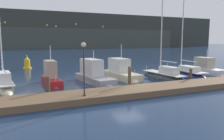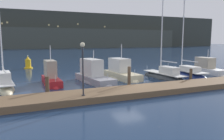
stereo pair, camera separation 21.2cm
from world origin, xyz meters
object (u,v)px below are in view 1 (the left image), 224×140
sailboat_berth_2 (4,86)px  motorboat_berth_8 (206,70)px  motorboat_berth_3 (51,80)px  dock_lamppost (84,60)px  motorboat_berth_4 (94,78)px  sailboat_berth_6 (164,77)px  motorboat_berth_5 (121,75)px  channel_buoy (27,64)px  sailboat_berth_7 (184,74)px

sailboat_berth_2 → motorboat_berth_8: bearing=-0.9°
sailboat_berth_2 → motorboat_berth_3: sailboat_berth_2 is taller
dock_lamppost → motorboat_berth_4: bearing=66.1°
sailboat_berth_2 → sailboat_berth_6: bearing=-5.1°
sailboat_berth_2 → motorboat_berth_5: size_ratio=1.51×
motorboat_berth_4 → sailboat_berth_6: bearing=-7.3°
sailboat_berth_2 → channel_buoy: bearing=79.7°
motorboat_berth_5 → sailboat_berth_7: 7.90m
sailboat_berth_2 → motorboat_berth_5: sailboat_berth_2 is taller
motorboat_berth_8 → motorboat_berth_4: bearing=-179.9°
channel_buoy → dock_lamppost: size_ratio=0.56×
motorboat_berth_4 → sailboat_berth_6: size_ratio=0.68×
motorboat_berth_3 → motorboat_berth_5: size_ratio=0.80×
sailboat_berth_7 → dock_lamppost: sailboat_berth_7 is taller
motorboat_berth_4 → dock_lamppost: size_ratio=1.84×
sailboat_berth_7 → channel_buoy: size_ratio=4.73×
motorboat_berth_4 → channel_buoy: 15.07m
motorboat_berth_4 → channel_buoy: bearing=112.0°
sailboat_berth_2 → motorboat_berth_4: sailboat_berth_2 is taller
motorboat_berth_3 → motorboat_berth_4: (4.07, -0.62, -0.04)m
motorboat_berth_3 → sailboat_berth_7: size_ratio=0.52×
sailboat_berth_6 → channel_buoy: (-13.48, 14.97, 0.58)m
motorboat_berth_5 → motorboat_berth_4: bearing=-165.3°
motorboat_berth_3 → channel_buoy: motorboat_berth_3 is taller
motorboat_berth_3 → channel_buoy: bearing=96.8°
sailboat_berth_6 → channel_buoy: 20.15m
sailboat_berth_2 → motorboat_berth_3: size_ratio=1.90×
motorboat_berth_3 → sailboat_berth_7: bearing=-3.4°
motorboat_berth_5 → sailboat_berth_6: 4.74m
sailboat_berth_2 → channel_buoy: (2.47, 13.55, 0.57)m
sailboat_berth_6 → channel_buoy: bearing=132.0°
motorboat_berth_3 → sailboat_berth_2: bearing=-177.2°
channel_buoy → dock_lamppost: 20.80m
motorboat_berth_3 → sailboat_berth_6: sailboat_berth_6 is taller
motorboat_berth_4 → sailboat_berth_2: bearing=177.0°
motorboat_berth_4 → channel_buoy: (-5.65, 13.97, 0.36)m
sailboat_berth_2 → dock_lamppost: sailboat_berth_2 is taller
motorboat_berth_5 → motorboat_berth_8: bearing=-4.3°
sailboat_berth_2 → channel_buoy: sailboat_berth_2 is taller
sailboat_berth_7 → motorboat_berth_8: size_ratio=1.75×
sailboat_berth_2 → motorboat_berth_4: size_ratio=1.41×
sailboat_berth_2 → sailboat_berth_7: bearing=-2.1°
motorboat_berth_3 → dock_lamppost: 7.66m
sailboat_berth_7 → motorboat_berth_8: bearing=5.0°
motorboat_berth_4 → channel_buoy: size_ratio=3.31×
sailboat_berth_7 → dock_lamppost: 15.75m
motorboat_berth_3 → sailboat_berth_6: bearing=-7.8°
sailboat_berth_2 → motorboat_berth_8: size_ratio=1.72×
motorboat_berth_5 → motorboat_berth_8: (11.66, -0.88, 0.02)m
motorboat_berth_5 → channel_buoy: (-9.15, 13.05, 0.38)m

